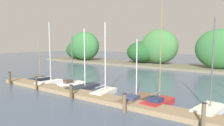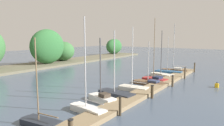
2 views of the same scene
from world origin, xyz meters
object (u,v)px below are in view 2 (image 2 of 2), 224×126
(sailboat_2, at_px, (101,97))
(sailboat_7, at_px, (161,75))
(mooring_piling_5, at_px, (195,67))
(channel_buoy_0, at_px, (217,85))
(sailboat_1, at_px, (87,108))
(sailboat_8, at_px, (168,72))
(mooring_piling_2, at_px, (152,92))
(sailboat_3, at_px, (115,93))
(sailboat_9, at_px, (174,70))
(mooring_piling_1, at_px, (120,106))
(sailboat_0, at_px, (40,121))
(sailboat_4, at_px, (133,87))
(sailboat_5, at_px, (149,82))
(mooring_piling_3, at_px, (173,81))
(mooring_piling_4, at_px, (185,73))
(sailboat_6, at_px, (154,79))

(sailboat_2, height_order, sailboat_7, sailboat_7)
(mooring_piling_5, bearing_deg, channel_buoy_0, -153.05)
(sailboat_1, relative_size, sailboat_2, 1.28)
(sailboat_8, height_order, mooring_piling_2, sailboat_8)
(sailboat_8, bearing_deg, mooring_piling_2, 97.30)
(sailboat_3, distance_m, sailboat_9, 16.25)
(sailboat_8, height_order, mooring_piling_1, sailboat_8)
(sailboat_3, xyz_separation_m, mooring_piling_1, (-3.76, -3.00, 0.39))
(sailboat_0, height_order, mooring_piling_2, sailboat_0)
(sailboat_4, height_order, sailboat_5, sailboat_4)
(sailboat_9, height_order, channel_buoy_0, sailboat_9)
(sailboat_0, relative_size, channel_buoy_0, 9.32)
(sailboat_4, bearing_deg, sailboat_3, 78.23)
(mooring_piling_3, bearing_deg, mooring_piling_4, 0.45)
(sailboat_5, xyz_separation_m, mooring_piling_3, (0.56, -2.62, 0.40))
(sailboat_4, relative_size, sailboat_6, 0.84)
(sailboat_7, xyz_separation_m, channel_buoy_0, (-2.35, -7.46, -0.06))
(sailboat_2, relative_size, sailboat_9, 0.73)
(sailboat_2, distance_m, mooring_piling_5, 20.26)
(sailboat_5, bearing_deg, mooring_piling_5, -98.78)
(mooring_piling_1, height_order, channel_buoy_0, mooring_piling_1)
(mooring_piling_4, bearing_deg, mooring_piling_2, 179.65)
(sailboat_6, xyz_separation_m, mooring_piling_3, (-1.37, -2.80, 0.34))
(sailboat_2, bearing_deg, sailboat_8, -77.22)
(sailboat_1, height_order, mooring_piling_4, sailboat_1)
(sailboat_5, xyz_separation_m, mooring_piling_2, (-4.83, -2.51, 0.36))
(mooring_piling_5, distance_m, channel_buoy_0, 9.76)
(sailboat_2, relative_size, sailboat_3, 0.89)
(mooring_piling_2, bearing_deg, sailboat_5, 27.46)
(sailboat_8, bearing_deg, sailboat_5, 88.12)
(sailboat_8, distance_m, mooring_piling_1, 18.39)
(sailboat_5, relative_size, mooring_piling_5, 3.28)
(sailboat_1, height_order, sailboat_8, sailboat_1)
(sailboat_6, xyz_separation_m, mooring_piling_5, (9.85, -2.57, 0.46))
(mooring_piling_4, bearing_deg, sailboat_2, 166.44)
(sailboat_7, relative_size, mooring_piling_3, 4.92)
(sailboat_5, bearing_deg, sailboat_2, 87.37)
(sailboat_6, xyz_separation_m, sailboat_9, (8.05, 0.11, 0.04))
(sailboat_0, xyz_separation_m, sailboat_8, (22.46, -0.37, -0.01))
(sailboat_7, bearing_deg, sailboat_5, 107.87)
(mooring_piling_1, distance_m, mooring_piling_2, 5.20)
(sailboat_3, xyz_separation_m, mooring_piling_5, (18.05, -3.04, 0.46))
(sailboat_2, distance_m, mooring_piling_2, 4.73)
(sailboat_9, height_order, mooring_piling_1, sailboat_9)
(sailboat_1, height_order, sailboat_9, sailboat_9)
(sailboat_3, distance_m, mooring_piling_4, 12.31)
(sailboat_4, height_order, mooring_piling_2, sailboat_4)
(sailboat_5, height_order, sailboat_6, sailboat_6)
(sailboat_2, distance_m, sailboat_9, 18.22)
(sailboat_2, bearing_deg, sailboat_4, -81.64)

